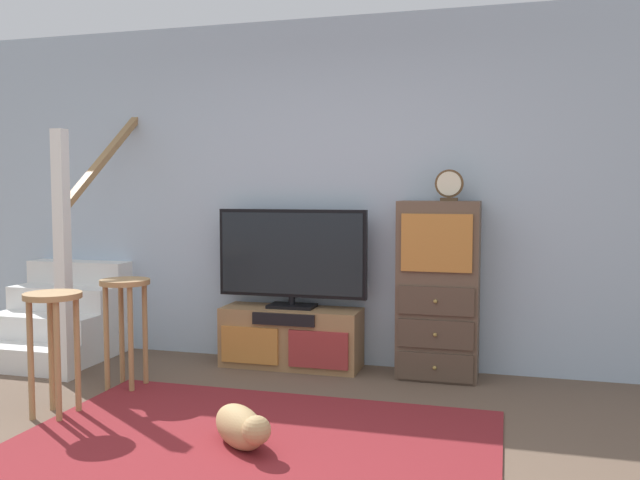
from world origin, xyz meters
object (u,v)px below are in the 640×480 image
(side_cabinet, at_px, (438,290))
(desk_clock, at_px, (449,185))
(media_console, at_px, (291,337))
(dog, at_px, (242,427))
(bar_stool_near, at_px, (53,325))
(television, at_px, (292,256))
(bar_stool_far, at_px, (125,308))

(side_cabinet, bearing_deg, desk_clock, -12.16)
(media_console, distance_m, side_cabinet, 1.20)
(media_console, relative_size, dog, 2.37)
(desk_clock, bearing_deg, media_console, 179.77)
(media_console, relative_size, bar_stool_near, 1.43)
(television, distance_m, bar_stool_near, 1.84)
(desk_clock, xyz_separation_m, bar_stool_far, (-2.12, -0.83, -0.85))
(television, height_order, dog, television)
(bar_stool_far, xyz_separation_m, dog, (1.19, -0.82, -0.44))
(media_console, bearing_deg, bar_stool_far, -138.17)
(bar_stool_near, bearing_deg, desk_clock, 33.50)
(television, bearing_deg, side_cabinet, -0.70)
(side_cabinet, height_order, bar_stool_far, side_cabinet)
(bar_stool_near, bearing_deg, media_console, 55.22)
(desk_clock, bearing_deg, side_cabinet, 167.84)
(bar_stool_near, xyz_separation_m, dog, (1.29, -0.18, -0.44))
(television, height_order, desk_clock, desk_clock)
(desk_clock, xyz_separation_m, bar_stool_near, (-2.22, -1.47, -0.85))
(media_console, relative_size, desk_clock, 4.82)
(media_console, bearing_deg, dog, -80.90)
(television, height_order, bar_stool_near, television)
(bar_stool_near, bearing_deg, dog, -7.83)
(television, distance_m, bar_stool_far, 1.30)
(media_console, height_order, bar_stool_near, bar_stool_near)
(side_cabinet, bearing_deg, bar_stool_far, -157.71)
(side_cabinet, distance_m, desk_clock, 0.76)
(television, relative_size, dog, 2.58)
(television, bearing_deg, media_console, -90.00)
(desk_clock, height_order, dog, desk_clock)
(television, bearing_deg, desk_clock, -1.37)
(bar_stool_far, bearing_deg, desk_clock, 21.28)
(bar_stool_near, height_order, bar_stool_far, bar_stool_far)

